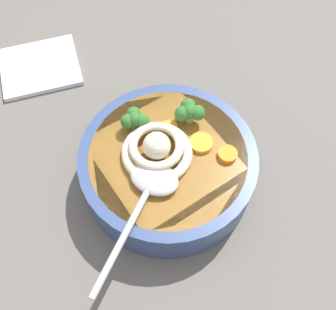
{
  "coord_description": "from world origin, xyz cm",
  "views": [
    {
      "loc": [
        3.73,
        26.45,
        53.91
      ],
      "look_at": [
        -1.32,
        1.99,
        10.35
      ],
      "focal_mm": 43.09,
      "sensor_mm": 36.0,
      "label": 1
    }
  ],
  "objects_px": {
    "noodle_pile": "(158,149)",
    "folded_napkin": "(40,67)",
    "soup_bowl": "(168,167)",
    "soup_spoon": "(149,188)"
  },
  "relations": [
    {
      "from": "soup_bowl",
      "to": "folded_napkin",
      "type": "distance_m",
      "value": 0.29
    },
    {
      "from": "noodle_pile",
      "to": "soup_spoon",
      "type": "distance_m",
      "value": 0.05
    },
    {
      "from": "noodle_pile",
      "to": "folded_napkin",
      "type": "distance_m",
      "value": 0.29
    },
    {
      "from": "soup_bowl",
      "to": "soup_spoon",
      "type": "xyz_separation_m",
      "value": [
        0.03,
        0.04,
        0.04
      ]
    },
    {
      "from": "soup_spoon",
      "to": "soup_bowl",
      "type": "bearing_deg",
      "value": -180.0
    },
    {
      "from": "soup_bowl",
      "to": "folded_napkin",
      "type": "relative_size",
      "value": 1.84
    },
    {
      "from": "soup_bowl",
      "to": "folded_napkin",
      "type": "height_order",
      "value": "soup_bowl"
    },
    {
      "from": "noodle_pile",
      "to": "folded_napkin",
      "type": "xyz_separation_m",
      "value": [
        0.15,
        -0.23,
        -0.07
      ]
    },
    {
      "from": "folded_napkin",
      "to": "soup_bowl",
      "type": "bearing_deg",
      "value": 124.55
    },
    {
      "from": "noodle_pile",
      "to": "folded_napkin",
      "type": "bearing_deg",
      "value": -56.93
    }
  ]
}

